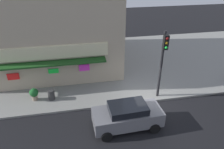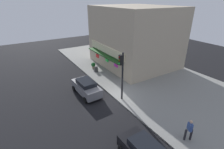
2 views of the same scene
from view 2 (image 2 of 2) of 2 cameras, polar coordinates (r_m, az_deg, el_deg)
ground_plane at (r=18.14m, az=0.42°, el=-7.80°), size 61.82×61.82×0.00m
sidewalk at (r=21.93m, az=15.31°, el=-2.44°), size 41.21×13.31×0.15m
corner_building at (r=26.07m, az=7.62°, el=12.52°), size 11.33×10.57×8.43m
traffic_light at (r=16.20m, az=3.24°, el=1.29°), size 0.32×0.58×4.94m
trash_can at (r=23.87m, az=-5.29°, el=1.83°), size 0.47×0.47×0.75m
pedestrian at (r=13.89m, az=24.45°, el=-16.36°), size 0.52×0.59×1.75m
potted_plant_by_doorway at (r=24.84m, az=-6.26°, el=3.14°), size 0.62×0.62×0.94m
parked_car_grey at (r=18.55m, az=-8.56°, el=-4.23°), size 4.18×2.09×1.65m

